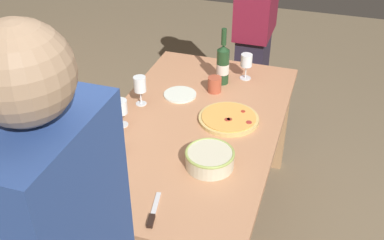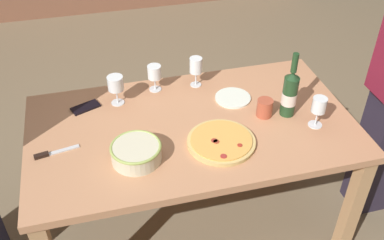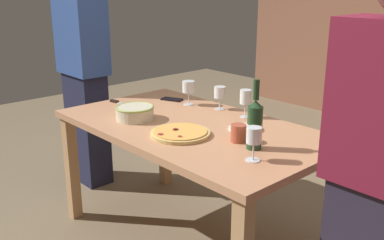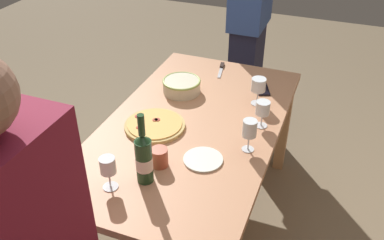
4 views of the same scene
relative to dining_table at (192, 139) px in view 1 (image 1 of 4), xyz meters
name	(u,v)px [view 1 (image 1 of 4)]	position (x,y,z in m)	size (l,w,h in m)	color
ground_plane	(192,226)	(0.00, 0.00, -0.66)	(8.00, 8.00, 0.00)	#7A694F
dining_table	(192,139)	(0.00, 0.00, 0.00)	(1.60, 0.90, 0.75)	tan
pizza	(229,118)	(0.10, -0.17, 0.11)	(0.32, 0.32, 0.03)	tan
serving_bowl	(210,158)	(-0.30, -0.18, 0.14)	(0.23, 0.23, 0.08)	beige
wine_bottle	(223,64)	(0.49, -0.03, 0.22)	(0.08, 0.08, 0.35)	#1F4021
wine_glass_near_pizza	(140,86)	(0.11, 0.33, 0.21)	(0.07, 0.07, 0.17)	white
wine_glass_by_bottle	(115,132)	(-0.33, 0.27, 0.21)	(0.08, 0.08, 0.16)	white
wine_glass_far_left	(120,108)	(-0.12, 0.35, 0.20)	(0.07, 0.07, 0.15)	white
wine_glass_far_right	(246,62)	(0.58, -0.16, 0.21)	(0.07, 0.07, 0.16)	white
cup_amber	(215,84)	(0.37, -0.02, 0.14)	(0.08, 0.08, 0.09)	#B34F36
side_plate	(180,95)	(0.26, 0.16, 0.10)	(0.19, 0.19, 0.01)	white
cell_phone	(102,172)	(-0.50, 0.27, 0.10)	(0.07, 0.14, 0.01)	black
pizza_knife	(153,214)	(-0.68, -0.05, 0.10)	(0.20, 0.06, 0.02)	silver
person_guest_left	(255,30)	(1.15, -0.09, 0.18)	(0.41, 0.24, 1.64)	#272131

